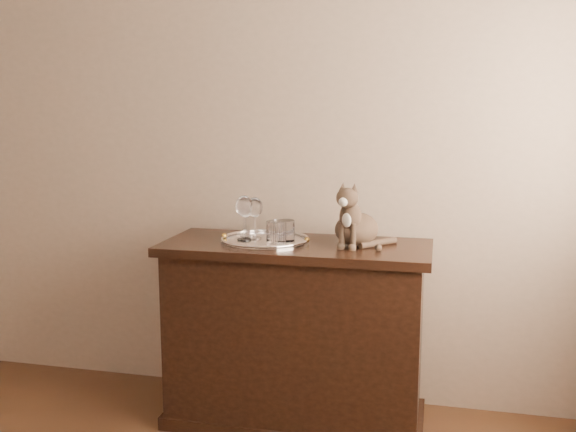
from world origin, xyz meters
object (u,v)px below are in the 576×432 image
wine_glass_c (244,218)px  cat (357,213)px  tumbler_c (285,231)px  tumbler_a (276,232)px  sideboard (296,334)px  wine_glass_d (255,218)px  tray (265,241)px  wine_glass_a (246,218)px

wine_glass_c → cat: bearing=4.9°
wine_glass_c → tumbler_c: (0.19, 0.03, -0.06)m
wine_glass_c → tumbler_a: size_ratio=2.07×
sideboard → wine_glass_d: wine_glass_d is taller
tumbler_c → wine_glass_c: bearing=-172.3°
wine_glass_c → cat: 0.51m
tray → tumbler_c: tumbler_c is taller
wine_glass_d → tumbler_c: 0.16m
tumbler_c → cat: (0.32, 0.02, 0.09)m
tumbler_a → tumbler_c: bearing=65.8°
sideboard → tumbler_c: tumbler_c is taller
cat → sideboard: bearing=-159.4°
wine_glass_a → tumbler_a: size_ratio=1.71×
tumbler_a → wine_glass_d: bearing=147.3°
wine_glass_a → tumbler_c: (0.21, -0.06, -0.04)m
wine_glass_d → sideboard: bearing=-6.8°
cat → wine_glass_a: bearing=-169.4°
wine_glass_a → tumbler_a: 0.22m
tray → tumbler_c: bearing=0.3°
sideboard → wine_glass_a: wine_glass_a is taller
tumbler_a → cat: 0.37m
tray → cat: 0.44m
wine_glass_d → tumbler_a: size_ratio=1.93×
sideboard → wine_glass_c: size_ratio=5.87×
wine_glass_a → wine_glass_c: wine_glass_c is taller
sideboard → cat: 0.63m
cat → tumbler_a: bearing=-151.8°
wine_glass_a → wine_glass_d: 0.07m
wine_glass_d → wine_glass_c: bearing=-131.2°
tumbler_a → tumbler_c: 0.07m
tray → tumbler_a: size_ratio=4.04×
wine_glass_d → tumbler_a: bearing=-32.7°
sideboard → cat: cat is taller
wine_glass_a → wine_glass_c: (0.02, -0.09, 0.02)m
wine_glass_a → tumbler_c: 0.22m
tumbler_a → cat: size_ratio=0.34×
sideboard → wine_glass_d: 0.57m
tumbler_a → wine_glass_c: bearing=167.4°
sideboard → cat: bearing=5.2°
wine_glass_a → wine_glass_c: 0.09m
wine_glass_c → tumbler_a: bearing=-12.6°
tray → cat: bearing=2.6°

